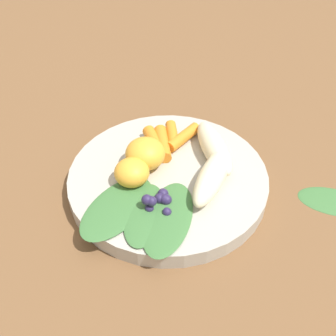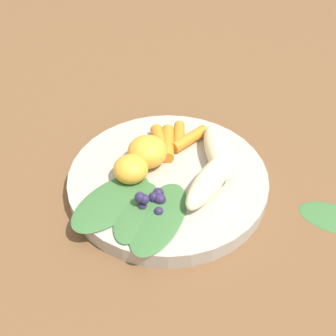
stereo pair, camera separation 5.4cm
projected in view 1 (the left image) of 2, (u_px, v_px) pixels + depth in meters
name	position (u px, v px, depth m)	size (l,w,h in m)	color
ground_plane	(168.00, 186.00, 0.56)	(2.40, 2.40, 0.00)	brown
bowl	(168.00, 180.00, 0.56)	(0.27, 0.27, 0.02)	#B2AD9E
banana_peeled_left	(214.00, 147.00, 0.56)	(0.11, 0.03, 0.03)	beige
banana_peeled_right	(212.00, 176.00, 0.52)	(0.11, 0.03, 0.03)	beige
orange_segment_near	(132.00, 173.00, 0.52)	(0.05, 0.05, 0.03)	#F4A833
orange_segment_far	(145.00, 154.00, 0.55)	(0.05, 0.05, 0.04)	#F4A833
carrot_front	(183.00, 137.00, 0.59)	(0.02, 0.02, 0.06)	orange
carrot_mid_left	(172.00, 134.00, 0.60)	(0.02, 0.02, 0.05)	orange
carrot_mid_right	(163.00, 143.00, 0.58)	(0.02, 0.02, 0.06)	orange
carrot_rear	(154.00, 143.00, 0.58)	(0.02, 0.02, 0.06)	orange
blueberry_pile	(160.00, 200.00, 0.50)	(0.04, 0.04, 0.02)	#2D234C
kale_leaf_left	(117.00, 207.00, 0.50)	(0.12, 0.06, 0.01)	#3D7038
kale_leaf_right	(145.00, 214.00, 0.49)	(0.10, 0.05, 0.01)	#3D7038
kale_leaf_rear	(168.00, 218.00, 0.49)	(0.12, 0.06, 0.01)	#3D7038
kale_leaf_stray	(334.00, 200.00, 0.54)	(0.09, 0.05, 0.01)	#3D7038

